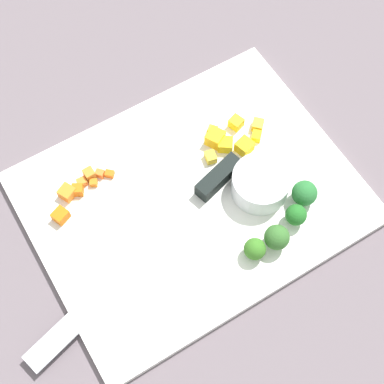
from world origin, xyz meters
TOP-DOWN VIEW (x-y plane):
  - ground_plane at (0.00, 0.00)m, footprint 4.00×4.00m
  - cutting_board at (0.00, 0.00)m, footprint 0.42×0.33m
  - prep_bowl at (0.08, -0.04)m, footprint 0.08×0.08m
  - chef_knife at (-0.03, -0.02)m, footprint 0.36×0.12m
  - carrot_dice_0 at (-0.10, 0.09)m, footprint 0.01×0.01m
  - carrot_dice_1 at (-0.16, 0.06)m, footprint 0.02×0.02m
  - carrot_dice_2 at (-0.13, 0.08)m, footprint 0.02×0.02m
  - carrot_dice_3 at (-0.08, 0.08)m, footprint 0.01×0.01m
  - carrot_dice_4 at (-0.10, 0.08)m, footprint 0.01×0.01m
  - carrot_dice_5 at (-0.09, 0.09)m, footprint 0.01×0.01m
  - carrot_dice_6 at (-0.12, 0.09)m, footprint 0.01×0.01m
  - carrot_dice_7 at (-0.14, 0.09)m, footprint 0.02×0.02m
  - pepper_dice_0 at (0.10, 0.02)m, footprint 0.03×0.02m
  - pepper_dice_1 at (0.12, 0.03)m, footprint 0.02×0.02m
  - pepper_dice_2 at (0.11, 0.06)m, footprint 0.02×0.02m
  - pepper_dice_3 at (0.08, 0.04)m, footprint 0.03×0.03m
  - pepper_dice_4 at (0.07, 0.01)m, footprint 0.02×0.02m
  - pepper_dice_5 at (0.05, 0.03)m, footprint 0.02×0.02m
  - pepper_dice_6 at (0.08, 0.07)m, footprint 0.02×0.02m
  - pepper_dice_7 at (0.07, 0.05)m, footprint 0.03×0.03m
  - pepper_dice_8 at (0.13, 0.04)m, footprint 0.02×0.02m
  - broccoli_floret_0 at (0.05, -0.11)m, footprint 0.03×0.03m
  - broccoli_floret_1 at (0.09, -0.10)m, footprint 0.03×0.03m
  - broccoli_floret_2 at (0.02, -0.11)m, footprint 0.03×0.03m
  - broccoli_floret_3 at (0.12, -0.08)m, footprint 0.03×0.03m

SIDE VIEW (x-z plane):
  - ground_plane at x=0.00m, z-range 0.00..0.00m
  - cutting_board at x=0.00m, z-range 0.00..0.01m
  - carrot_dice_3 at x=-0.08m, z-range 0.01..0.02m
  - carrot_dice_4 at x=-0.10m, z-range 0.01..0.02m
  - pepper_dice_4 at x=0.07m, z-range 0.01..0.02m
  - carrot_dice_6 at x=-0.12m, z-range 0.01..0.02m
  - carrot_dice_5 at x=-0.09m, z-range 0.01..0.02m
  - pepper_dice_6 at x=0.08m, z-range 0.01..0.02m
  - pepper_dice_1 at x=0.12m, z-range 0.01..0.02m
  - pepper_dice_5 at x=0.05m, z-range 0.01..0.02m
  - pepper_dice_8 at x=0.13m, z-range 0.01..0.02m
  - carrot_dice_2 at x=-0.13m, z-range 0.01..0.03m
  - carrot_dice_1 at x=-0.16m, z-range 0.01..0.03m
  - pepper_dice_2 at x=0.11m, z-range 0.01..0.03m
  - carrot_dice_7 at x=-0.14m, z-range 0.01..0.03m
  - carrot_dice_0 at x=-0.10m, z-range 0.01..0.03m
  - pepper_dice_3 at x=0.08m, z-range 0.01..0.03m
  - chef_knife at x=-0.03m, z-range 0.01..0.03m
  - pepper_dice_0 at x=0.10m, z-range 0.01..0.03m
  - pepper_dice_7 at x=0.07m, z-range 0.01..0.03m
  - broccoli_floret_2 at x=0.02m, z-range 0.01..0.04m
  - prep_bowl at x=0.08m, z-range 0.01..0.05m
  - broccoli_floret_1 at x=0.09m, z-range 0.01..0.05m
  - broccoli_floret_3 at x=0.12m, z-range 0.01..0.05m
  - broccoli_floret_0 at x=0.05m, z-range 0.01..0.05m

